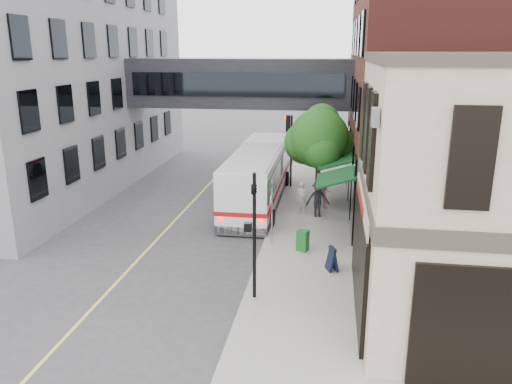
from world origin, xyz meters
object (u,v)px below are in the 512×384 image
(bus, at_px, (259,174))
(pedestrian_a, at_px, (302,198))
(pedestrian_b, at_px, (323,193))
(newspaper_box, at_px, (303,241))
(sandwich_board, at_px, (332,259))
(pedestrian_c, at_px, (318,199))

(bus, distance_m, pedestrian_a, 3.37)
(pedestrian_b, bearing_deg, newspaper_box, -92.60)
(bus, bearing_deg, pedestrian_b, -15.33)
(pedestrian_b, bearing_deg, pedestrian_a, -133.29)
(pedestrian_a, height_order, newspaper_box, pedestrian_a)
(bus, distance_m, newspaper_box, 7.81)
(pedestrian_b, height_order, sandwich_board, pedestrian_b)
(pedestrian_a, bearing_deg, bus, 142.67)
(pedestrian_b, relative_size, sandwich_board, 1.88)
(newspaper_box, distance_m, sandwich_board, 2.24)
(pedestrian_c, bearing_deg, sandwich_board, -94.64)
(pedestrian_c, bearing_deg, pedestrian_b, 69.64)
(pedestrian_a, bearing_deg, sandwich_board, -76.36)
(pedestrian_b, bearing_deg, pedestrian_c, -94.95)
(pedestrian_b, height_order, pedestrian_c, pedestrian_c)
(sandwich_board, bearing_deg, pedestrian_c, 74.69)
(bus, relative_size, pedestrian_b, 6.31)
(newspaper_box, relative_size, sandwich_board, 0.94)
(sandwich_board, bearing_deg, pedestrian_a, 81.17)
(pedestrian_a, bearing_deg, pedestrian_b, 43.10)
(pedestrian_a, distance_m, pedestrian_b, 1.48)
(pedestrian_b, distance_m, sandwich_board, 8.00)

